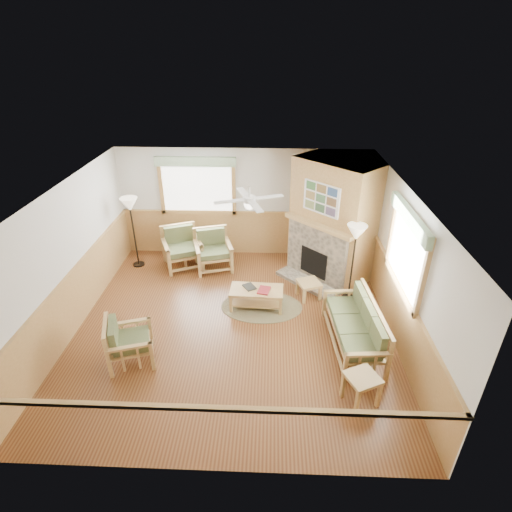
{
  "coord_description": "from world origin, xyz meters",
  "views": [
    {
      "loc": [
        0.67,
        -6.16,
        4.91
      ],
      "look_at": [
        0.4,
        0.7,
        1.15
      ],
      "focal_mm": 28.0,
      "sensor_mm": 36.0,
      "label": 1
    }
  ],
  "objects_px": {
    "armchair_back_left": "(182,248)",
    "coffee_table": "(257,298)",
    "floor_lamp_right": "(353,263)",
    "end_table_sofa": "(361,389)",
    "end_table_chairs": "(195,254)",
    "footstool": "(309,290)",
    "armchair_back_right": "(213,251)",
    "sofa": "(354,326)",
    "floor_lamp_left": "(134,233)",
    "armchair_left": "(130,341)"
  },
  "relations": [
    {
      "from": "armchair_back_right",
      "to": "coffee_table",
      "type": "distance_m",
      "value": 1.94
    },
    {
      "from": "armchair_back_right",
      "to": "end_table_chairs",
      "type": "bearing_deg",
      "value": 146.27
    },
    {
      "from": "sofa",
      "to": "armchair_back_right",
      "type": "xyz_separation_m",
      "value": [
        -2.87,
        2.66,
        0.04
      ]
    },
    {
      "from": "sofa",
      "to": "floor_lamp_left",
      "type": "height_order",
      "value": "floor_lamp_left"
    },
    {
      "from": "sofa",
      "to": "floor_lamp_right",
      "type": "xyz_separation_m",
      "value": [
        0.18,
        1.47,
        0.44
      ]
    },
    {
      "from": "coffee_table",
      "to": "floor_lamp_right",
      "type": "height_order",
      "value": "floor_lamp_right"
    },
    {
      "from": "end_table_sofa",
      "to": "floor_lamp_left",
      "type": "relative_size",
      "value": 0.29
    },
    {
      "from": "floor_lamp_left",
      "to": "coffee_table",
      "type": "bearing_deg",
      "value": -28.82
    },
    {
      "from": "armchair_back_left",
      "to": "end_table_chairs",
      "type": "distance_m",
      "value": 0.36
    },
    {
      "from": "end_table_sofa",
      "to": "floor_lamp_right",
      "type": "height_order",
      "value": "floor_lamp_right"
    },
    {
      "from": "armchair_back_left",
      "to": "armchair_back_right",
      "type": "xyz_separation_m",
      "value": [
        0.75,
        -0.07,
        -0.01
      ]
    },
    {
      "from": "armchair_back_right",
      "to": "floor_lamp_right",
      "type": "bearing_deg",
      "value": -37.73
    },
    {
      "from": "end_table_chairs",
      "to": "footstool",
      "type": "relative_size",
      "value": 1.22
    },
    {
      "from": "floor_lamp_left",
      "to": "floor_lamp_right",
      "type": "height_order",
      "value": "floor_lamp_left"
    },
    {
      "from": "end_table_chairs",
      "to": "coffee_table",
      "type": "bearing_deg",
      "value": -47.61
    },
    {
      "from": "end_table_chairs",
      "to": "floor_lamp_right",
      "type": "height_order",
      "value": "floor_lamp_right"
    },
    {
      "from": "coffee_table",
      "to": "footstool",
      "type": "distance_m",
      "value": 1.17
    },
    {
      "from": "coffee_table",
      "to": "end_table_sofa",
      "type": "xyz_separation_m",
      "value": [
        1.67,
        -2.39,
        0.04
      ]
    },
    {
      "from": "coffee_table",
      "to": "floor_lamp_right",
      "type": "xyz_separation_m",
      "value": [
        1.95,
        0.38,
        0.65
      ]
    },
    {
      "from": "armchair_left",
      "to": "end_table_sofa",
      "type": "height_order",
      "value": "armchair_left"
    },
    {
      "from": "end_table_chairs",
      "to": "floor_lamp_left",
      "type": "bearing_deg",
      "value": -176.3
    },
    {
      "from": "armchair_back_left",
      "to": "sofa",
      "type": "bearing_deg",
      "value": -60.42
    },
    {
      "from": "end_table_chairs",
      "to": "footstool",
      "type": "bearing_deg",
      "value": -26.36
    },
    {
      "from": "footstool",
      "to": "floor_lamp_left",
      "type": "xyz_separation_m",
      "value": [
        -4.06,
        1.23,
        0.68
      ]
    },
    {
      "from": "armchair_back_right",
      "to": "floor_lamp_left",
      "type": "relative_size",
      "value": 0.53
    },
    {
      "from": "floor_lamp_left",
      "to": "end_table_sofa",
      "type": "bearing_deg",
      "value": -40.96
    },
    {
      "from": "armchair_left",
      "to": "floor_lamp_left",
      "type": "bearing_deg",
      "value": -2.34
    },
    {
      "from": "armchair_back_left",
      "to": "footstool",
      "type": "distance_m",
      "value": 3.22
    },
    {
      "from": "end_table_sofa",
      "to": "footstool",
      "type": "height_order",
      "value": "end_table_sofa"
    },
    {
      "from": "armchair_left",
      "to": "footstool",
      "type": "height_order",
      "value": "armchair_left"
    },
    {
      "from": "floor_lamp_right",
      "to": "end_table_sofa",
      "type": "bearing_deg",
      "value": -95.77
    },
    {
      "from": "armchair_left",
      "to": "coffee_table",
      "type": "bearing_deg",
      "value": -69.39
    },
    {
      "from": "coffee_table",
      "to": "floor_lamp_left",
      "type": "height_order",
      "value": "floor_lamp_left"
    },
    {
      "from": "end_table_sofa",
      "to": "floor_lamp_right",
      "type": "xyz_separation_m",
      "value": [
        0.28,
        2.78,
        0.61
      ]
    },
    {
      "from": "armchair_back_left",
      "to": "coffee_table",
      "type": "height_order",
      "value": "armchair_back_left"
    },
    {
      "from": "armchair_back_left",
      "to": "footstool",
      "type": "bearing_deg",
      "value": -46.24
    },
    {
      "from": "coffee_table",
      "to": "footstool",
      "type": "bearing_deg",
      "value": 22.86
    },
    {
      "from": "armchair_back_right",
      "to": "floor_lamp_right",
      "type": "distance_m",
      "value": 3.3
    },
    {
      "from": "end_table_sofa",
      "to": "floor_lamp_left",
      "type": "height_order",
      "value": "floor_lamp_left"
    },
    {
      "from": "footstool",
      "to": "floor_lamp_right",
      "type": "bearing_deg",
      "value": -0.91
    },
    {
      "from": "armchair_back_right",
      "to": "end_table_chairs",
      "type": "distance_m",
      "value": 0.53
    },
    {
      "from": "sofa",
      "to": "coffee_table",
      "type": "xyz_separation_m",
      "value": [
        -1.77,
        1.09,
        -0.21
      ]
    },
    {
      "from": "armchair_back_left",
      "to": "coffee_table",
      "type": "bearing_deg",
      "value": -64.94
    },
    {
      "from": "end_table_chairs",
      "to": "floor_lamp_right",
      "type": "bearing_deg",
      "value": -20.79
    },
    {
      "from": "armchair_back_right",
      "to": "floor_lamp_right",
      "type": "height_order",
      "value": "floor_lamp_right"
    },
    {
      "from": "sofa",
      "to": "floor_lamp_left",
      "type": "distance_m",
      "value": 5.48
    },
    {
      "from": "footstool",
      "to": "floor_lamp_right",
      "type": "xyz_separation_m",
      "value": [
        0.85,
        -0.01,
        0.67
      ]
    },
    {
      "from": "sofa",
      "to": "armchair_back_right",
      "type": "relative_size",
      "value": 1.98
    },
    {
      "from": "armchair_back_left",
      "to": "armchair_left",
      "type": "xyz_separation_m",
      "value": [
        -0.23,
        -3.27,
        -0.06
      ]
    },
    {
      "from": "armchair_left",
      "to": "end_table_sofa",
      "type": "bearing_deg",
      "value": -118.91
    }
  ]
}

